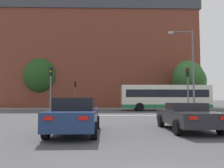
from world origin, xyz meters
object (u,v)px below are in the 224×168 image
car_saloon_left (75,115)px  traffic_light_near_right (188,83)px  street_lamp_junction (189,63)px  car_roadster_right (187,116)px  pedestrian_waiting (161,102)px  traffic_light_far_left (75,90)px  bus_crossing_lead (165,97)px  traffic_light_near_left (51,83)px

car_saloon_left → traffic_light_near_right: size_ratio=1.06×
street_lamp_junction → car_roadster_right: bearing=-111.7°
street_lamp_junction → pedestrian_waiting: (0.67, 13.19, -3.69)m
traffic_light_far_left → pedestrian_waiting: traffic_light_far_left is taller
traffic_light_near_right → traffic_light_far_left: bearing=134.6°
car_saloon_left → street_lamp_junction: street_lamp_junction is taller
bus_crossing_lead → traffic_light_far_left: 13.08m
car_saloon_left → traffic_light_far_left: (-3.35, 22.83, 1.93)m
traffic_light_far_left → street_lamp_junction: bearing=-46.2°
car_saloon_left → traffic_light_far_left: size_ratio=1.14×
traffic_light_near_left → pedestrian_waiting: traffic_light_near_left is taller
street_lamp_junction → pedestrian_waiting: 13.71m
car_saloon_left → traffic_light_near_left: size_ratio=1.06×
traffic_light_near_left → pedestrian_waiting: 18.65m
street_lamp_junction → car_saloon_left: bearing=-130.9°
car_saloon_left → bus_crossing_lead: bearing=63.4°
bus_crossing_lead → traffic_light_near_left: (-12.18, -7.00, 1.23)m
traffic_light_near_left → pedestrian_waiting: bearing=44.7°
car_roadster_right → traffic_light_near_left: (-8.77, 9.56, 2.23)m
traffic_light_near_left → street_lamp_junction: size_ratio=0.56×
traffic_light_far_left → traffic_light_near_left: bearing=-91.7°
car_roadster_right → traffic_light_far_left: size_ratio=1.07×
car_saloon_left → traffic_light_near_right: (8.78, 10.51, 2.11)m
traffic_light_far_left → pedestrian_waiting: (12.81, 0.52, -1.67)m
bus_crossing_lead → traffic_light_far_left: (-11.80, 5.54, 1.04)m
pedestrian_waiting → car_saloon_left: bearing=-68.9°
car_saloon_left → bus_crossing_lead: (8.44, 17.29, 0.89)m
traffic_light_near_left → pedestrian_waiting: size_ratio=2.47×
street_lamp_junction → pedestrian_waiting: bearing=87.1°
traffic_light_near_right → traffic_light_far_left: traffic_light_near_right is taller
car_saloon_left → car_roadster_right: car_saloon_left is taller
bus_crossing_lead → traffic_light_near_left: bearing=-60.1°
car_saloon_left → traffic_light_near_right: bearing=49.5°
traffic_light_near_right → street_lamp_junction: bearing=-89.1°
car_saloon_left → car_roadster_right: size_ratio=1.06×
car_saloon_left → traffic_light_near_right: traffic_light_near_right is taller
bus_crossing_lead → traffic_light_near_left: traffic_light_near_left is taller
traffic_light_near_left → car_roadster_right: bearing=-47.5°
traffic_light_near_left → traffic_light_far_left: size_ratio=1.08×
car_roadster_right → traffic_light_far_left: traffic_light_far_left is taller
traffic_light_near_left → street_lamp_junction: street_lamp_junction is taller
car_saloon_left → pedestrian_waiting: pedestrian_waiting is taller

